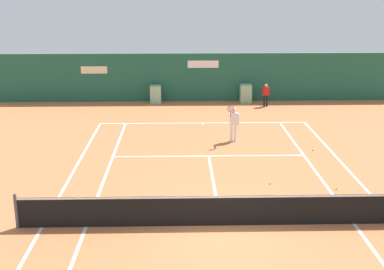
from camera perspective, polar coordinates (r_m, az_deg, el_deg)
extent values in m
plane|color=#C67042|center=(15.42, 3.25, -10.05)|extent=(80.00, 80.00, 0.00)
cube|color=white|center=(26.39, 1.23, 1.36)|extent=(10.60, 0.10, 0.01)
cube|color=white|center=(15.90, -16.45, -9.87)|extent=(0.10, 23.40, 0.01)
cube|color=white|center=(15.62, -11.77, -10.02)|extent=(0.10, 23.40, 0.01)
cube|color=white|center=(16.23, 17.67, -9.44)|extent=(0.10, 23.40, 0.01)
cube|color=white|center=(21.32, 1.88, -2.35)|extent=(8.00, 0.10, 0.01)
cube|color=white|center=(18.33, 2.45, -5.58)|extent=(0.10, 6.40, 0.01)
cube|color=white|center=(26.24, 1.24, 1.28)|extent=(0.10, 0.24, 0.01)
cylinder|color=#4C4C51|center=(15.88, -19.07, -8.04)|extent=(0.10, 0.10, 1.07)
cube|color=black|center=(15.21, 3.28, -8.45)|extent=(12.00, 0.03, 0.95)
cube|color=white|center=(15.03, 3.31, -6.91)|extent=(12.00, 0.04, 0.06)
cube|color=#1E5642|center=(31.24, 0.80, 6.48)|extent=(25.00, 0.24, 2.92)
cube|color=beige|center=(31.42, -10.90, 7.16)|extent=(1.58, 0.02, 0.44)
cube|color=white|center=(30.98, 1.25, 7.93)|extent=(1.87, 0.02, 0.44)
cube|color=#8CB793|center=(30.89, -4.08, 4.58)|extent=(0.65, 0.70, 1.07)
cube|color=#8CB793|center=(31.11, 6.02, 4.64)|extent=(0.67, 0.70, 1.10)
cylinder|color=white|center=(23.29, 4.87, 0.25)|extent=(0.13, 0.13, 0.79)
cylinder|color=white|center=(23.26, 4.44, 0.24)|extent=(0.13, 0.13, 0.79)
cube|color=white|center=(23.10, 4.69, 1.84)|extent=(0.36, 0.21, 0.55)
sphere|color=beige|center=(23.00, 4.72, 2.77)|extent=(0.22, 0.22, 0.22)
cylinder|color=white|center=(23.14, 5.23, 1.76)|extent=(0.08, 0.08, 0.53)
cylinder|color=beige|center=(22.76, 4.25, 2.22)|extent=(0.10, 0.54, 0.08)
cylinder|color=black|center=(22.47, 4.34, 2.33)|extent=(0.03, 0.03, 0.22)
torus|color=#DB3838|center=(22.41, 4.36, 2.95)|extent=(0.30, 0.03, 0.30)
cylinder|color=silver|center=(22.41, 4.36, 2.95)|extent=(0.26, 0.01, 0.26)
cylinder|color=black|center=(30.24, 8.37, 3.81)|extent=(0.11, 0.11, 0.68)
cylinder|color=black|center=(30.22, 8.08, 3.81)|extent=(0.11, 0.11, 0.68)
cube|color=#AD1E1E|center=(30.11, 8.27, 4.88)|extent=(0.31, 0.18, 0.48)
sphere|color=tan|center=(30.05, 8.30, 5.50)|extent=(0.19, 0.19, 0.19)
cylinder|color=#AD1E1E|center=(30.14, 8.63, 4.81)|extent=(0.07, 0.07, 0.46)
cylinder|color=#AD1E1E|center=(30.10, 7.91, 4.82)|extent=(0.07, 0.07, 0.46)
sphere|color=#CCE033|center=(18.57, 8.74, -5.37)|extent=(0.07, 0.07, 0.07)
sphere|color=#CCE033|center=(22.60, 13.38, -1.62)|extent=(0.07, 0.07, 0.07)
sphere|color=#CCE033|center=(18.59, 15.86, -5.79)|extent=(0.07, 0.07, 0.07)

